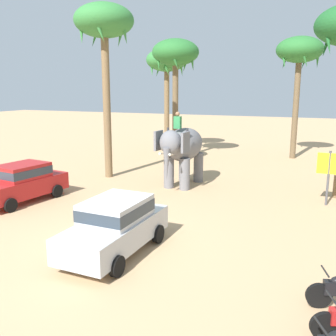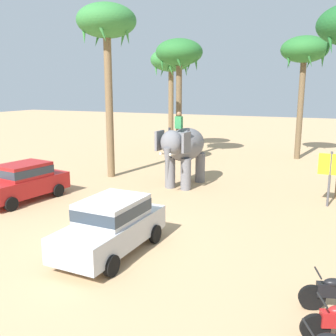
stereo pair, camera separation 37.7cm
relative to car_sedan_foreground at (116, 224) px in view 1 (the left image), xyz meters
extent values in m
plane|color=tan|center=(-0.32, 0.30, -0.93)|extent=(120.00, 120.00, 0.00)
cube|color=#B7BABF|center=(0.00, -0.04, -0.25)|extent=(1.82, 4.15, 0.76)
cube|color=#B7BABF|center=(0.00, 0.06, 0.45)|extent=(1.62, 2.14, 0.64)
cube|color=#2D3842|center=(0.00, 0.06, 0.45)|extent=(1.64, 2.16, 0.35)
cylinder|color=black|center=(0.81, -1.33, -0.63)|extent=(0.20, 0.60, 0.60)
cylinder|color=black|center=(-0.89, -1.28, -0.63)|extent=(0.20, 0.60, 0.60)
cylinder|color=black|center=(0.88, 1.21, -0.63)|extent=(0.20, 0.60, 0.60)
cylinder|color=black|center=(-0.81, 1.26, -0.63)|extent=(0.20, 0.60, 0.60)
cube|color=red|center=(-6.68, 3.08, -0.25)|extent=(2.23, 4.29, 0.76)
cube|color=red|center=(-6.66, 3.18, 0.45)|extent=(1.83, 2.29, 0.64)
cube|color=#2D3842|center=(-6.66, 3.18, 0.45)|extent=(1.85, 2.31, 0.35)
cylinder|color=black|center=(-6.00, 1.70, -0.63)|extent=(0.26, 0.62, 0.60)
cylinder|color=black|center=(-5.66, 4.22, -0.63)|extent=(0.26, 0.62, 0.60)
cylinder|color=black|center=(-7.35, 4.45, -0.63)|extent=(0.26, 0.62, 0.60)
ellipsoid|color=slate|center=(-1.03, 8.78, 1.22)|extent=(1.77, 3.19, 1.70)
cylinder|color=slate|center=(-0.64, 7.82, -0.13)|extent=(0.52, 0.52, 1.60)
cylinder|color=slate|center=(-1.52, 7.87, -0.13)|extent=(0.52, 0.52, 1.60)
cylinder|color=slate|center=(-0.53, 9.68, -0.13)|extent=(0.52, 0.52, 1.60)
cylinder|color=slate|center=(-1.41, 9.73, -0.13)|extent=(0.52, 0.52, 1.60)
ellipsoid|color=slate|center=(-1.12, 7.15, 1.52)|extent=(1.16, 1.06, 1.20)
cube|color=slate|center=(-0.39, 7.21, 1.57)|extent=(0.17, 0.81, 0.96)
cube|color=slate|center=(-1.83, 7.29, 1.57)|extent=(0.17, 0.81, 0.96)
cone|color=slate|center=(-1.14, 6.70, 0.52)|extent=(0.38, 0.38, 1.60)
cone|color=beige|center=(-0.88, 6.74, 1.02)|extent=(0.15, 0.57, 0.21)
cone|color=beige|center=(-1.40, 6.77, 1.02)|extent=(0.15, 0.57, 0.21)
cube|color=#338C4C|center=(-1.07, 7.93, 2.42)|extent=(0.35, 0.26, 0.60)
sphere|color=#8E6647|center=(-1.07, 7.93, 2.84)|extent=(0.22, 0.22, 0.22)
cylinder|color=#333338|center=(-0.56, 7.90, 1.87)|extent=(0.12, 0.12, 0.55)
cylinder|color=#333338|center=(-1.59, 7.96, 1.87)|extent=(0.12, 0.12, 0.55)
cylinder|color=black|center=(5.92, -3.01, -0.01)|extent=(0.27, 0.51, 0.04)
cylinder|color=black|center=(6.02, -1.98, -0.63)|extent=(0.59, 0.32, 0.60)
cylinder|color=black|center=(6.10, -1.95, -0.01)|extent=(0.24, 0.53, 0.04)
cylinder|color=black|center=(5.88, -0.80, -0.63)|extent=(0.60, 0.27, 0.60)
cylinder|color=black|center=(5.96, -0.78, -0.01)|extent=(0.20, 0.54, 0.04)
cylinder|color=brown|center=(-5.65, 8.80, 3.24)|extent=(0.42, 0.42, 8.34)
ellipsoid|color=#337A38|center=(-5.65, 8.80, 7.61)|extent=(3.20, 3.20, 1.80)
cone|color=#337A38|center=(-4.45, 8.80, 7.11)|extent=(0.40, 0.92, 1.64)
cone|color=#337A38|center=(-5.28, 9.94, 7.11)|extent=(0.91, 0.57, 1.67)
cone|color=#337A38|center=(-6.62, 9.50, 7.11)|extent=(0.73, 0.83, 1.69)
cone|color=#337A38|center=(-6.62, 8.09, 7.11)|extent=(0.73, 0.83, 1.69)
cone|color=#337A38|center=(-5.28, 7.66, 7.11)|extent=(0.91, 0.57, 1.67)
cylinder|color=brown|center=(-4.18, 15.40, 2.67)|extent=(0.41, 0.41, 7.20)
ellipsoid|color=#286B2D|center=(-4.18, 15.40, 6.47)|extent=(3.20, 3.20, 1.80)
cone|color=#286B2D|center=(-2.98, 15.40, 5.97)|extent=(0.40, 0.92, 1.64)
cone|color=#286B2D|center=(-3.81, 16.54, 5.97)|extent=(0.91, 0.57, 1.67)
cone|color=#286B2D|center=(-5.15, 16.11, 5.97)|extent=(0.73, 0.83, 1.69)
cone|color=#286B2D|center=(-5.15, 14.70, 5.97)|extent=(0.73, 0.83, 1.69)
cone|color=#286B2D|center=(-3.81, 14.26, 5.97)|extent=(0.91, 0.57, 1.67)
cone|color=#1E5B28|center=(5.45, 9.98, 6.23)|extent=(0.73, 0.83, 1.69)
cone|color=#1E5B28|center=(5.45, 8.57, 6.23)|extent=(0.73, 0.83, 1.69)
cylinder|color=brown|center=(-6.16, 18.53, 2.55)|extent=(0.40, 0.40, 6.96)
ellipsoid|color=#337A38|center=(-6.16, 18.53, 6.23)|extent=(3.20, 3.20, 1.80)
cone|color=#337A38|center=(-4.96, 18.53, 5.73)|extent=(0.40, 0.92, 1.64)
cone|color=#337A38|center=(-5.79, 19.67, 5.73)|extent=(0.91, 0.57, 1.67)
cone|color=#337A38|center=(-7.13, 19.24, 5.73)|extent=(0.73, 0.83, 1.69)
cone|color=#337A38|center=(-7.13, 17.83, 5.73)|extent=(0.73, 0.83, 1.69)
cone|color=#337A38|center=(-5.79, 17.39, 5.73)|extent=(0.91, 0.57, 1.67)
cylinder|color=brown|center=(3.57, 19.13, 2.78)|extent=(0.41, 0.41, 7.42)
ellipsoid|color=#286B2D|center=(3.57, 19.13, 6.69)|extent=(3.20, 3.20, 1.80)
cone|color=#286B2D|center=(4.77, 19.13, 6.19)|extent=(0.40, 0.92, 1.64)
cone|color=#286B2D|center=(3.94, 20.27, 6.19)|extent=(0.91, 0.57, 1.67)
cone|color=#286B2D|center=(2.60, 19.84, 6.19)|extent=(0.73, 0.83, 1.69)
cone|color=#286B2D|center=(2.60, 18.43, 6.19)|extent=(0.73, 0.83, 1.69)
cone|color=#286B2D|center=(3.94, 17.99, 6.19)|extent=(0.91, 0.57, 1.67)
cylinder|color=#4C4C51|center=(5.96, 7.79, 0.27)|extent=(0.10, 0.10, 2.40)
cube|color=yellow|center=(5.96, 7.79, 0.92)|extent=(1.00, 0.08, 0.90)
camera|label=1|loc=(5.74, -9.51, 4.08)|focal=40.51mm
camera|label=2|loc=(6.09, -9.36, 4.08)|focal=40.51mm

